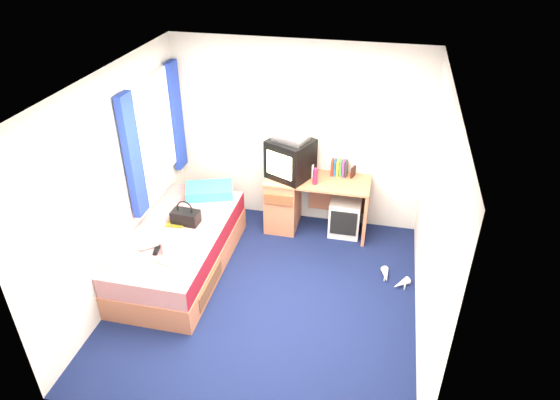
% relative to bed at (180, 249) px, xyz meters
% --- Properties ---
extents(ground, '(3.40, 3.40, 0.00)m').
position_rel_bed_xyz_m(ground, '(1.10, -0.28, -0.27)').
color(ground, '#0C1438').
rests_on(ground, ground).
extents(room_shell, '(3.40, 3.40, 3.40)m').
position_rel_bed_xyz_m(room_shell, '(1.10, -0.28, 1.18)').
color(room_shell, white).
rests_on(room_shell, ground).
extents(bed, '(1.01, 2.00, 0.54)m').
position_rel_bed_xyz_m(bed, '(0.00, 0.00, 0.00)').
color(bed, '#C47551').
rests_on(bed, ground).
extents(pillow, '(0.67, 0.54, 0.13)m').
position_rel_bed_xyz_m(pillow, '(0.09, 0.82, 0.34)').
color(pillow, blue).
rests_on(pillow, bed).
extents(desk, '(1.30, 0.55, 0.75)m').
position_rel_bed_xyz_m(desk, '(1.15, 1.16, 0.14)').
color(desk, '#C47551').
rests_on(desk, ground).
extents(storage_cube, '(0.39, 0.39, 0.49)m').
position_rel_bed_xyz_m(storage_cube, '(1.79, 1.16, -0.02)').
color(storage_cube, silver).
rests_on(storage_cube, ground).
extents(crt_tv, '(0.64, 0.62, 0.49)m').
position_rel_bed_xyz_m(crt_tv, '(1.06, 1.16, 0.73)').
color(crt_tv, black).
rests_on(crt_tv, desk).
extents(vcr, '(0.47, 0.40, 0.08)m').
position_rel_bed_xyz_m(vcr, '(1.06, 1.16, 1.01)').
color(vcr, silver).
rests_on(vcr, crt_tv).
extents(book_row, '(0.20, 0.13, 0.20)m').
position_rel_bed_xyz_m(book_row, '(1.66, 1.32, 0.58)').
color(book_row, maroon).
rests_on(book_row, desk).
extents(picture_frame, '(0.06, 0.12, 0.14)m').
position_rel_bed_xyz_m(picture_frame, '(1.84, 1.31, 0.55)').
color(picture_frame, black).
rests_on(picture_frame, desk).
extents(pink_water_bottle, '(0.07, 0.07, 0.20)m').
position_rel_bed_xyz_m(pink_water_bottle, '(1.40, 1.03, 0.58)').
color(pink_water_bottle, red).
rests_on(pink_water_bottle, desk).
extents(aerosol_can, '(0.05, 0.05, 0.18)m').
position_rel_bed_xyz_m(aerosol_can, '(1.33, 1.19, 0.57)').
color(aerosol_can, silver).
rests_on(aerosol_can, desk).
extents(handbag, '(0.33, 0.20, 0.29)m').
position_rel_bed_xyz_m(handbag, '(0.04, 0.16, 0.36)').
color(handbag, black).
rests_on(handbag, bed).
extents(towel, '(0.38, 0.36, 0.10)m').
position_rel_bed_xyz_m(towel, '(0.13, -0.31, 0.32)').
color(towel, silver).
rests_on(towel, bed).
extents(magazine, '(0.24, 0.30, 0.01)m').
position_rel_bed_xyz_m(magazine, '(-0.08, 0.17, 0.28)').
color(magazine, gold).
rests_on(magazine, bed).
extents(water_bottle, '(0.20, 0.18, 0.07)m').
position_rel_bed_xyz_m(water_bottle, '(-0.17, -0.39, 0.31)').
color(water_bottle, white).
rests_on(water_bottle, bed).
extents(colour_swatch_fan, '(0.23, 0.12, 0.01)m').
position_rel_bed_xyz_m(colour_swatch_fan, '(0.09, -0.60, 0.28)').
color(colour_swatch_fan, gold).
rests_on(colour_swatch_fan, bed).
extents(remote_control, '(0.08, 0.17, 0.02)m').
position_rel_bed_xyz_m(remote_control, '(-0.07, -0.42, 0.28)').
color(remote_control, black).
rests_on(remote_control, bed).
extents(window_assembly, '(0.11, 1.42, 1.40)m').
position_rel_bed_xyz_m(window_assembly, '(-0.45, 0.62, 1.15)').
color(window_assembly, silver).
rests_on(window_assembly, room_shell).
extents(white_heels, '(0.35, 0.34, 0.09)m').
position_rel_bed_xyz_m(white_heels, '(2.45, 0.28, -0.23)').
color(white_heels, white).
rests_on(white_heels, ground).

